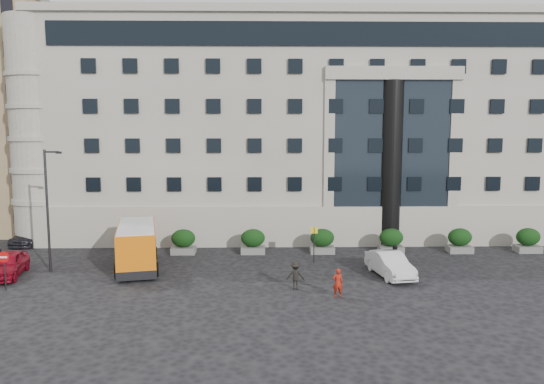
% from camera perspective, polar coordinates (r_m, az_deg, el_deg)
% --- Properties ---
extents(ground, '(120.00, 120.00, 0.00)m').
position_cam_1_polar(ground, '(32.56, -4.43, -9.85)').
color(ground, black).
rests_on(ground, ground).
extents(civic_building, '(44.00, 24.00, 18.00)m').
position_cam_1_polar(civic_building, '(53.25, 3.37, 6.57)').
color(civic_building, gray).
rests_on(civic_building, ground).
extents(entrance_column, '(1.80, 1.80, 13.00)m').
position_cam_1_polar(entrance_column, '(42.71, 12.63, 2.93)').
color(entrance_column, black).
rests_on(entrance_column, ground).
extents(apartment_far, '(13.00, 13.00, 22.00)m').
position_cam_1_polar(apartment_far, '(74.90, -24.00, 7.66)').
color(apartment_far, brown).
rests_on(apartment_far, ground).
extents(hedge_a, '(1.80, 1.26, 1.84)m').
position_cam_1_polar(hedge_a, '(40.25, -9.51, -5.26)').
color(hedge_a, '#5F5E5C').
rests_on(hedge_a, ground).
extents(hedge_b, '(1.80, 1.26, 1.84)m').
position_cam_1_polar(hedge_b, '(39.83, -2.06, -5.30)').
color(hedge_b, '#5F5E5C').
rests_on(hedge_b, ground).
extents(hedge_c, '(1.80, 1.26, 1.84)m').
position_cam_1_polar(hedge_c, '(40.08, 5.43, -5.25)').
color(hedge_c, '#5F5E5C').
rests_on(hedge_c, ground).
extents(hedge_d, '(1.80, 1.26, 1.84)m').
position_cam_1_polar(hedge_d, '(40.99, 12.70, -5.12)').
color(hedge_d, '#5F5E5C').
rests_on(hedge_d, ground).
extents(hedge_e, '(1.80, 1.26, 1.84)m').
position_cam_1_polar(hedge_e, '(42.52, 19.54, -4.92)').
color(hedge_e, '#5F5E5C').
rests_on(hedge_e, ground).
extents(hedge_f, '(1.80, 1.26, 1.84)m').
position_cam_1_polar(hedge_f, '(44.61, 25.83, -4.67)').
color(hedge_f, '#5F5E5C').
rests_on(hedge_f, ground).
extents(street_lamp, '(1.16, 0.18, 8.00)m').
position_cam_1_polar(street_lamp, '(37.14, -22.94, -1.37)').
color(street_lamp, '#262628').
rests_on(street_lamp, ground).
extents(bus_stop_sign, '(0.50, 0.08, 2.52)m').
position_cam_1_polar(bus_stop_sign, '(37.09, 4.54, -4.98)').
color(bus_stop_sign, '#262628').
rests_on(bus_stop_sign, ground).
extents(no_entry_sign, '(0.64, 0.16, 2.32)m').
position_cam_1_polar(no_entry_sign, '(34.44, -26.87, -6.82)').
color(no_entry_sign, '#262628').
rests_on(no_entry_sign, ground).
extents(minibus, '(3.86, 7.38, 2.93)m').
position_cam_1_polar(minibus, '(36.65, -14.35, -5.51)').
color(minibus, orange).
rests_on(minibus, ground).
extents(red_truck, '(2.98, 5.88, 3.10)m').
position_cam_1_polar(red_truck, '(47.76, -18.03, -2.77)').
color(red_truck, maroon).
rests_on(red_truck, ground).
extents(parked_car_a, '(2.58, 4.87, 1.58)m').
position_cam_1_polar(parked_car_a, '(37.74, -26.60, -6.98)').
color(parked_car_a, maroon).
rests_on(parked_car_a, ground).
extents(parked_car_c, '(1.97, 4.66, 1.34)m').
position_cam_1_polar(parked_car_c, '(47.35, -24.65, -4.28)').
color(parked_car_c, black).
rests_on(parked_car_c, ground).
extents(parked_car_d, '(2.76, 5.46, 1.48)m').
position_cam_1_polar(parked_car_d, '(51.03, -21.29, -3.25)').
color(parked_car_d, black).
rests_on(parked_car_d, ground).
extents(white_taxi, '(2.47, 4.92, 1.55)m').
position_cam_1_polar(white_taxi, '(34.73, 12.57, -7.59)').
color(white_taxi, silver).
rests_on(white_taxi, ground).
extents(pedestrian_a, '(0.62, 0.43, 1.64)m').
position_cam_1_polar(pedestrian_a, '(30.11, 7.09, -9.67)').
color(pedestrian_a, maroon).
rests_on(pedestrian_a, ground).
extents(pedestrian_b, '(1.04, 0.91, 1.80)m').
position_cam_1_polar(pedestrian_b, '(35.66, 12.99, -7.01)').
color(pedestrian_b, black).
rests_on(pedestrian_b, ground).
extents(pedestrian_c, '(1.13, 0.75, 1.63)m').
position_cam_1_polar(pedestrian_c, '(31.31, 2.55, -8.97)').
color(pedestrian_c, black).
rests_on(pedestrian_c, ground).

